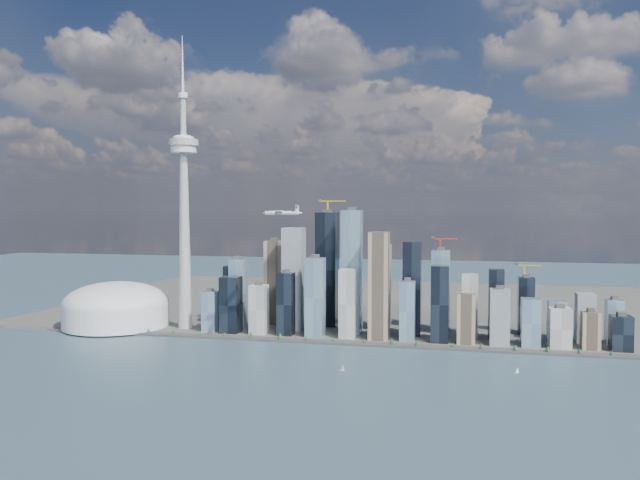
% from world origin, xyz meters
% --- Properties ---
extents(ground, '(4000.00, 4000.00, 0.00)m').
position_xyz_m(ground, '(0.00, 0.00, 0.00)').
color(ground, '#36515F').
rests_on(ground, ground).
extents(seawall, '(1100.00, 22.00, 4.00)m').
position_xyz_m(seawall, '(0.00, 250.00, 2.00)').
color(seawall, '#383838').
rests_on(seawall, ground).
extents(land, '(1400.00, 900.00, 3.00)m').
position_xyz_m(land, '(0.00, 700.00, 1.50)').
color(land, '#4C4C47').
rests_on(land, ground).
extents(shoreline_trees, '(960.53, 7.20, 8.80)m').
position_xyz_m(shoreline_trees, '(0.00, 250.00, 8.78)').
color(shoreline_trees, '#3F2D1E').
rests_on(shoreline_trees, seawall).
extents(skyscraper_cluster, '(736.00, 142.00, 246.54)m').
position_xyz_m(skyscraper_cluster, '(59.62, 336.82, 76.26)').
color(skyscraper_cluster, black).
rests_on(skyscraper_cluster, land).
extents(needle_tower, '(56.00, 56.00, 550.50)m').
position_xyz_m(needle_tower, '(-300.00, 310.00, 235.84)').
color(needle_tower, '#9D9C98').
rests_on(needle_tower, land).
extents(dome_stadium, '(200.00, 200.00, 86.00)m').
position_xyz_m(dome_stadium, '(-440.00, 300.00, 39.44)').
color(dome_stadium, white).
rests_on(dome_stadium, land).
extents(airplane, '(64.49, 57.36, 15.80)m').
position_xyz_m(airplane, '(-70.27, 183.31, 225.21)').
color(airplane, silver).
rests_on(airplane, ground).
extents(sailboat_west, '(7.49, 4.35, 10.61)m').
position_xyz_m(sailboat_west, '(48.79, 79.10, 3.40)').
color(sailboat_west, white).
rests_on(sailboat_west, ground).
extents(sailboat_east, '(6.30, 2.47, 8.70)m').
position_xyz_m(sailboat_east, '(291.32, 123.59, 2.79)').
color(sailboat_east, white).
rests_on(sailboat_east, ground).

